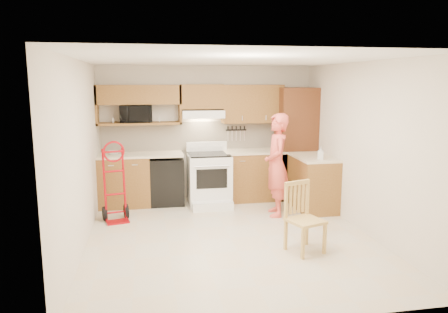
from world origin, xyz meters
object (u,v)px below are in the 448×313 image
object	(u,v)px
hand_truck	(115,186)
dining_chair	(306,218)
range	(210,175)
person	(277,165)
microwave	(136,114)

from	to	relation	value
hand_truck	dining_chair	world-z (taller)	hand_truck
range	dining_chair	size ratio (longest dim) A/B	1.20
range	person	size ratio (longest dim) A/B	0.65
microwave	hand_truck	bearing A→B (deg)	-110.28
range	dining_chair	xyz separation A→B (m)	(0.91, -2.37, -0.09)
range	dining_chair	distance (m)	2.54
hand_truck	range	bearing A→B (deg)	8.72
microwave	dining_chair	size ratio (longest dim) A/B	0.61
microwave	person	world-z (taller)	microwave
microwave	range	size ratio (longest dim) A/B	0.51
dining_chair	range	bearing A→B (deg)	92.28
microwave	person	size ratio (longest dim) A/B	0.33
microwave	person	distance (m)	2.68
range	microwave	bearing A→B (deg)	163.36
range	hand_truck	xyz separation A→B (m)	(-1.61, -0.63, 0.03)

